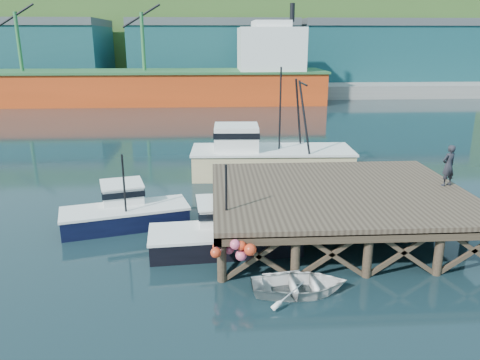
{
  "coord_description": "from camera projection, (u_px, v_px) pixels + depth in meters",
  "views": [
    {
      "loc": [
        -0.47,
        -20.96,
        9.03
      ],
      "look_at": [
        0.9,
        2.0,
        2.05
      ],
      "focal_mm": 35.0,
      "sensor_mm": 36.0,
      "label": 1
    }
  ],
  "objects": [
    {
      "name": "ground",
      "position": [
        224.0,
        233.0,
        22.67
      ],
      "size": [
        300.0,
        300.0,
        0.0
      ],
      "primitive_type": "plane",
      "color": "black",
      "rests_on": "ground"
    },
    {
      "name": "wharf",
      "position": [
        339.0,
        194.0,
        22.24
      ],
      "size": [
        12.0,
        10.0,
        2.62
      ],
      "color": "brown",
      "rests_on": "ground"
    },
    {
      "name": "far_quay",
      "position": [
        214.0,
        82.0,
        89.24
      ],
      "size": [
        160.0,
        40.0,
        2.0
      ],
      "primitive_type": "cube",
      "color": "gray",
      "rests_on": "ground"
    },
    {
      "name": "warehouse_left",
      "position": [
        11.0,
        54.0,
        80.87
      ],
      "size": [
        32.0,
        16.0,
        9.0
      ],
      "primitive_type": "cube",
      "color": "#184651",
      "rests_on": "far_quay"
    },
    {
      "name": "warehouse_mid",
      "position": [
        214.0,
        53.0,
        82.86
      ],
      "size": [
        28.0,
        16.0,
        9.0
      ],
      "primitive_type": "cube",
      "color": "#184651",
      "rests_on": "far_quay"
    },
    {
      "name": "warehouse_right",
      "position": [
        380.0,
        53.0,
        84.58
      ],
      "size": [
        30.0,
        16.0,
        9.0
      ],
      "primitive_type": "cube",
      "color": "#184651",
      "rests_on": "far_quay"
    },
    {
      "name": "cargo_ship",
      "position": [
        156.0,
        80.0,
        67.07
      ],
      "size": [
        55.5,
        10.0,
        13.75
      ],
      "color": "red",
      "rests_on": "ground"
    },
    {
      "name": "hillside",
      "position": [
        213.0,
        30.0,
        114.99
      ],
      "size": [
        220.0,
        50.0,
        22.0
      ],
      "primitive_type": "cube",
      "color": "#2D511E",
      "rests_on": "ground"
    },
    {
      "name": "boat_navy",
      "position": [
        125.0,
        210.0,
        23.45
      ],
      "size": [
        6.54,
        4.21,
        3.86
      ],
      "rotation": [
        0.0,
        0.0,
        0.26
      ],
      "color": "black",
      "rests_on": "ground"
    },
    {
      "name": "boat_black",
      "position": [
        224.0,
        232.0,
        20.86
      ],
      "size": [
        6.82,
        5.71,
        4.11
      ],
      "rotation": [
        0.0,
        0.0,
        0.08
      ],
      "color": "black",
      "rests_on": "ground"
    },
    {
      "name": "trawler",
      "position": [
        268.0,
        154.0,
        31.74
      ],
      "size": [
        10.99,
        4.29,
        7.27
      ],
      "rotation": [
        0.0,
        0.0,
        -0.04
      ],
      "color": "beige",
      "rests_on": "ground"
    },
    {
      "name": "dinghy",
      "position": [
        300.0,
        284.0,
        17.17
      ],
      "size": [
        3.6,
        2.6,
        0.74
      ],
      "primitive_type": "imported",
      "rotation": [
        0.0,
        0.0,
        1.59
      ],
      "color": "silver",
      "rests_on": "ground"
    },
    {
      "name": "dockworker",
      "position": [
        448.0,
        165.0,
        22.58
      ],
      "size": [
        0.87,
        0.72,
        2.03
      ],
      "primitive_type": "imported",
      "rotation": [
        0.0,
        0.0,
        3.51
      ],
      "color": "black",
      "rests_on": "wharf"
    }
  ]
}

